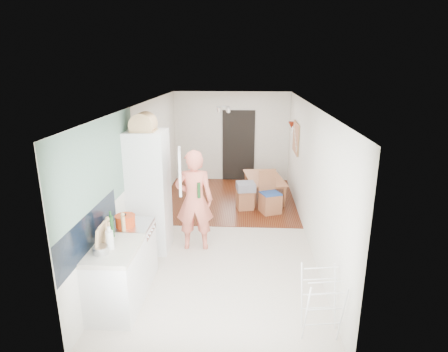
# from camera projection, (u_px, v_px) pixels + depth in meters

# --- Properties ---
(room_shell) EXTENTS (3.20, 7.00, 2.50)m
(room_shell) POSITION_uv_depth(u_px,v_px,m) (224.00, 171.00, 7.13)
(room_shell) COLOR silver
(room_shell) RESTS_ON ground
(floor) EXTENTS (3.20, 7.00, 0.01)m
(floor) POSITION_uv_depth(u_px,v_px,m) (224.00, 231.00, 7.49)
(floor) COLOR beige
(floor) RESTS_ON ground
(wood_floor_overlay) EXTENTS (3.20, 3.30, 0.01)m
(wood_floor_overlay) POSITION_uv_depth(u_px,v_px,m) (229.00, 199.00, 9.26)
(wood_floor_overlay) COLOR brown
(wood_floor_overlay) RESTS_ON room_shell
(sage_wall_panel) EXTENTS (0.02, 3.00, 1.30)m
(sage_wall_panel) POSITION_uv_depth(u_px,v_px,m) (101.00, 167.00, 5.14)
(sage_wall_panel) COLOR slate
(sage_wall_panel) RESTS_ON room_shell
(tile_splashback) EXTENTS (0.02, 1.90, 0.50)m
(tile_splashback) POSITION_uv_depth(u_px,v_px,m) (90.00, 231.00, 4.81)
(tile_splashback) COLOR black
(tile_splashback) RESTS_ON room_shell
(doorway_recess) EXTENTS (0.90, 0.04, 2.00)m
(doorway_recess) POSITION_uv_depth(u_px,v_px,m) (239.00, 146.00, 10.52)
(doorway_recess) COLOR black
(doorway_recess) RESTS_ON room_shell
(base_cabinet) EXTENTS (0.60, 0.90, 0.86)m
(base_cabinet) POSITION_uv_depth(u_px,v_px,m) (117.00, 281.00, 5.00)
(base_cabinet) COLOR silver
(base_cabinet) RESTS_ON room_shell
(worktop) EXTENTS (0.62, 0.92, 0.06)m
(worktop) POSITION_uv_depth(u_px,v_px,m) (114.00, 250.00, 4.87)
(worktop) COLOR beige
(worktop) RESTS_ON room_shell
(range_cooker) EXTENTS (0.60, 0.60, 0.88)m
(range_cooker) POSITION_uv_depth(u_px,v_px,m) (133.00, 253.00, 5.72)
(range_cooker) COLOR silver
(range_cooker) RESTS_ON room_shell
(cooker_top) EXTENTS (0.60, 0.60, 0.04)m
(cooker_top) POSITION_uv_depth(u_px,v_px,m) (131.00, 225.00, 5.58)
(cooker_top) COLOR silver
(cooker_top) RESTS_ON room_shell
(fridge_housing) EXTENTS (0.66, 0.66, 2.15)m
(fridge_housing) POSITION_uv_depth(u_px,v_px,m) (149.00, 192.00, 6.51)
(fridge_housing) COLOR silver
(fridge_housing) RESTS_ON room_shell
(fridge_door) EXTENTS (0.14, 0.56, 0.70)m
(fridge_door) POSITION_uv_depth(u_px,v_px,m) (180.00, 171.00, 6.05)
(fridge_door) COLOR silver
(fridge_door) RESTS_ON room_shell
(fridge_interior) EXTENTS (0.02, 0.52, 0.66)m
(fridge_interior) POSITION_uv_depth(u_px,v_px,m) (165.00, 166.00, 6.35)
(fridge_interior) COLOR white
(fridge_interior) RESTS_ON room_shell
(pinboard) EXTENTS (0.03, 0.90, 0.70)m
(pinboard) POSITION_uv_depth(u_px,v_px,m) (296.00, 138.00, 8.78)
(pinboard) COLOR tan
(pinboard) RESTS_ON room_shell
(pinboard_frame) EXTENTS (0.00, 0.94, 0.74)m
(pinboard_frame) POSITION_uv_depth(u_px,v_px,m) (295.00, 138.00, 8.78)
(pinboard_frame) COLOR #965933
(pinboard_frame) RESTS_ON room_shell
(wall_sconce) EXTENTS (0.18, 0.18, 0.16)m
(wall_sconce) POSITION_uv_depth(u_px,v_px,m) (292.00, 125.00, 9.34)
(wall_sconce) COLOR maroon
(wall_sconce) RESTS_ON room_shell
(person) EXTENTS (0.83, 0.58, 2.15)m
(person) POSITION_uv_depth(u_px,v_px,m) (194.00, 192.00, 6.52)
(person) COLOR #E06E59
(person) RESTS_ON floor
(dining_table) EXTENTS (0.91, 1.39, 0.46)m
(dining_table) POSITION_uv_depth(u_px,v_px,m) (265.00, 189.00, 9.30)
(dining_table) COLOR #965933
(dining_table) RESTS_ON floor
(dining_chair) EXTENTS (0.52, 0.52, 0.96)m
(dining_chair) POSITION_uv_depth(u_px,v_px,m) (271.00, 193.00, 8.28)
(dining_chair) COLOR #965933
(dining_chair) RESTS_ON floor
(stool) EXTENTS (0.43, 0.43, 0.47)m
(stool) POSITION_uv_depth(u_px,v_px,m) (245.00, 199.00, 8.57)
(stool) COLOR #965933
(stool) RESTS_ON floor
(grey_drape) EXTENTS (0.46, 0.46, 0.18)m
(grey_drape) POSITION_uv_depth(u_px,v_px,m) (246.00, 187.00, 8.44)
(grey_drape) COLOR slate
(grey_drape) RESTS_ON stool
(drying_rack) EXTENTS (0.49, 0.45, 0.85)m
(drying_rack) POSITION_uv_depth(u_px,v_px,m) (321.00, 304.00, 4.52)
(drying_rack) COLOR silver
(drying_rack) RESTS_ON floor
(bread_bin) EXTENTS (0.48, 0.46, 0.22)m
(bread_bin) POSITION_uv_depth(u_px,v_px,m) (143.00, 124.00, 6.13)
(bread_bin) COLOR tan
(bread_bin) RESTS_ON fridge_housing
(red_casserole) EXTENTS (0.34, 0.34, 0.17)m
(red_casserole) POSITION_uv_depth(u_px,v_px,m) (125.00, 221.00, 5.48)
(red_casserole) COLOR #BE350F
(red_casserole) RESTS_ON cooker_top
(steel_pan) EXTENTS (0.24, 0.24, 0.10)m
(steel_pan) POSITION_uv_depth(u_px,v_px,m) (101.00, 250.00, 4.70)
(steel_pan) COLOR silver
(steel_pan) RESTS_ON worktop
(held_bottle) EXTENTS (0.06, 0.06, 0.27)m
(held_bottle) POSITION_uv_depth(u_px,v_px,m) (199.00, 190.00, 6.39)
(held_bottle) COLOR #17401A
(held_bottle) RESTS_ON person
(bottle_a) EXTENTS (0.08, 0.08, 0.30)m
(bottle_a) POSITION_uv_depth(u_px,v_px,m) (111.00, 227.00, 5.12)
(bottle_a) COLOR #17401A
(bottle_a) RESTS_ON worktop
(bottle_b) EXTENTS (0.08, 0.08, 0.27)m
(bottle_b) POSITION_uv_depth(u_px,v_px,m) (111.00, 226.00, 5.19)
(bottle_b) COLOR #17401A
(bottle_b) RESTS_ON worktop
(bottle_c) EXTENTS (0.10, 0.10, 0.24)m
(bottle_c) POSITION_uv_depth(u_px,v_px,m) (110.00, 240.00, 4.80)
(bottle_c) COLOR silver
(bottle_c) RESTS_ON worktop
(pepper_mill_front) EXTENTS (0.08, 0.08, 0.24)m
(pepper_mill_front) POSITION_uv_depth(u_px,v_px,m) (109.00, 229.00, 5.11)
(pepper_mill_front) COLOR tan
(pepper_mill_front) RESTS_ON worktop
(pepper_mill_back) EXTENTS (0.07, 0.07, 0.21)m
(pepper_mill_back) POSITION_uv_depth(u_px,v_px,m) (123.00, 223.00, 5.34)
(pepper_mill_back) COLOR tan
(pepper_mill_back) RESTS_ON worktop
(chopping_boards) EXTENTS (0.04, 0.26, 0.35)m
(chopping_boards) POSITION_uv_depth(u_px,v_px,m) (101.00, 237.00, 4.78)
(chopping_boards) COLOR tan
(chopping_boards) RESTS_ON worktop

